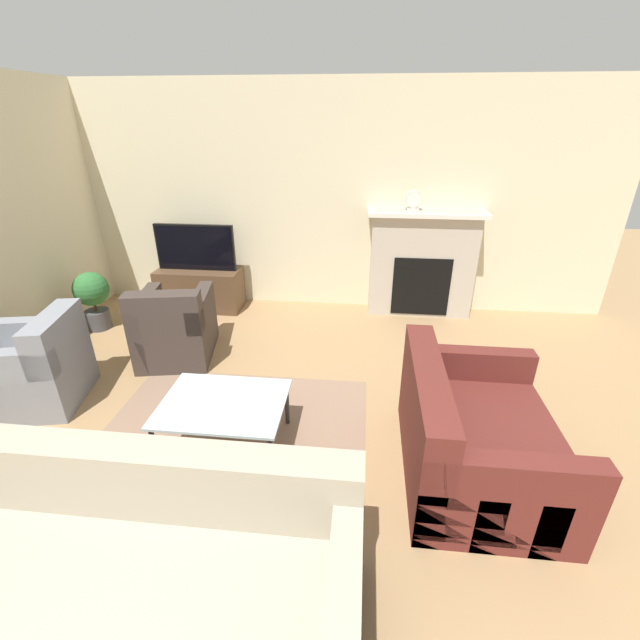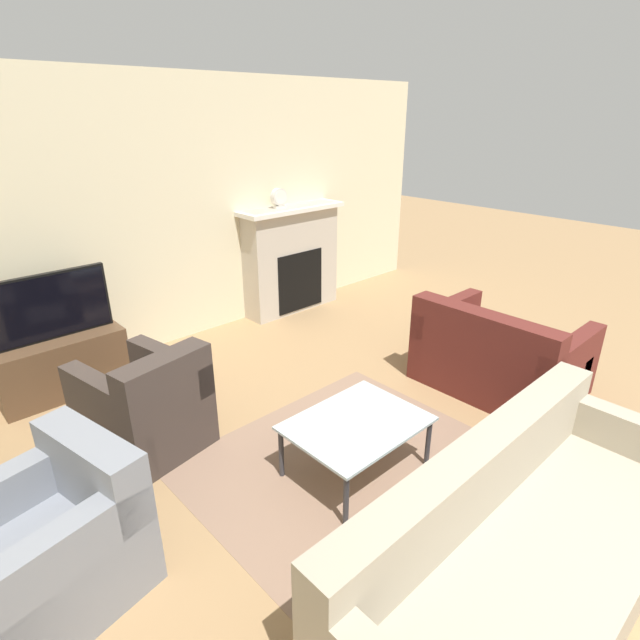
{
  "view_description": "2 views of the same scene",
  "coord_description": "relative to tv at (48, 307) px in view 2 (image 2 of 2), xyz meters",
  "views": [
    {
      "loc": [
        1.0,
        -0.22,
        2.29
      ],
      "look_at": [
        0.66,
        2.9,
        0.79
      ],
      "focal_mm": 24.0,
      "sensor_mm": 36.0,
      "label": 1
    },
    {
      "loc": [
        -2.09,
        0.35,
        2.34
      ],
      "look_at": [
        0.51,
        3.14,
        0.73
      ],
      "focal_mm": 28.0,
      "sensor_mm": 36.0,
      "label": 2
    }
  ],
  "objects": [
    {
      "name": "wall_back",
      "position": [
        1.1,
        0.35,
        0.54
      ],
      "size": [
        8.01,
        0.06,
        2.7
      ],
      "color": "beige",
      "rests_on": "ground_plane"
    },
    {
      "name": "area_rug",
      "position": [
        1.12,
        -2.5,
        -0.81
      ],
      "size": [
        2.1,
        1.89,
        0.0
      ],
      "color": "#896B56",
      "rests_on": "ground_plane"
    },
    {
      "name": "fireplace",
      "position": [
        2.8,
        0.16,
        -0.14
      ],
      "size": [
        1.37,
        0.38,
        1.29
      ],
      "color": "#BCB2A3",
      "rests_on": "ground_plane"
    },
    {
      "name": "tv_stand",
      "position": [
        0.0,
        0.0,
        -0.55
      ],
      "size": [
        1.06,
        0.47,
        0.52
      ],
      "color": "brown",
      "rests_on": "ground_plane"
    },
    {
      "name": "tv",
      "position": [
        0.0,
        0.0,
        0.0
      ],
      "size": [
        1.0,
        0.06,
        0.57
      ],
      "color": "black",
      "rests_on": "tv_stand"
    },
    {
      "name": "couch_sectional",
      "position": [
        0.99,
        -3.76,
        -0.52
      ],
      "size": [
        2.31,
        0.88,
        0.82
      ],
      "color": "#9E937F",
      "rests_on": "ground_plane"
    },
    {
      "name": "couch_loveseat",
      "position": [
        2.89,
        -2.6,
        -0.52
      ],
      "size": [
        0.98,
        1.31,
        0.82
      ],
      "rotation": [
        0.0,
        0.0,
        1.57
      ],
      "color": "#5B231E",
      "rests_on": "ground_plane"
    },
    {
      "name": "armchair_by_window",
      "position": [
        -0.74,
        -2.15,
        -0.51
      ],
      "size": [
        1.02,
        0.89,
        0.82
      ],
      "rotation": [
        0.0,
        0.0,
        -1.37
      ],
      "color": "gray",
      "rests_on": "ground_plane"
    },
    {
      "name": "armchair_accent",
      "position": [
        0.2,
        -1.25,
        -0.51
      ],
      "size": [
        0.84,
        0.96,
        0.82
      ],
      "rotation": [
        0.0,
        0.0,
        3.32
      ],
      "color": "#3D332D",
      "rests_on": "ground_plane"
    },
    {
      "name": "coffee_table",
      "position": [
        1.12,
        -2.52,
        -0.45
      ],
      "size": [
        0.9,
        0.69,
        0.4
      ],
      "color": "#333338",
      "rests_on": "ground_plane"
    },
    {
      "name": "mantel_clock",
      "position": [
        2.63,
        0.16,
        0.6
      ],
      "size": [
        0.2,
        0.07,
        0.23
      ],
      "color": "beige",
      "rests_on": "fireplace"
    }
  ]
}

